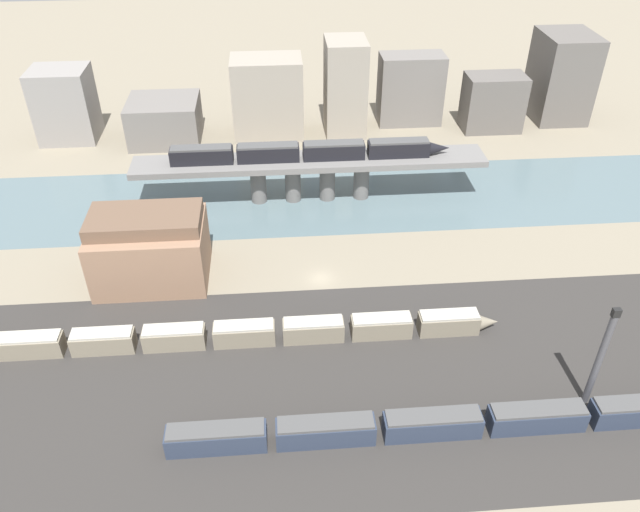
% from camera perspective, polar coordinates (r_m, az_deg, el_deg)
% --- Properties ---
extents(ground_plane, '(400.00, 400.00, 0.00)m').
position_cam_1_polar(ground_plane, '(107.14, 0.07, -2.08)').
color(ground_plane, gray).
extents(railbed_yard, '(280.00, 42.00, 0.01)m').
position_cam_1_polar(railbed_yard, '(89.45, 1.31, -11.50)').
color(railbed_yard, '#33302D').
rests_on(railbed_yard, ground).
extents(river_water, '(320.00, 28.02, 0.01)m').
position_cam_1_polar(river_water, '(129.65, -0.89, 5.27)').
color(river_water, slate).
rests_on(river_water, ground).
extents(bridge, '(70.38, 8.19, 9.12)m').
position_cam_1_polar(bridge, '(126.21, -0.92, 8.05)').
color(bridge, slate).
rests_on(bridge, ground).
extents(train_on_bridge, '(55.33, 3.03, 3.40)m').
position_cam_1_polar(train_on_bridge, '(124.54, -0.98, 9.55)').
color(train_on_bridge, black).
rests_on(train_on_bridge, bridge).
extents(train_yard_near, '(85.39, 2.94, 3.59)m').
position_cam_1_polar(train_yard_near, '(85.86, 15.88, -14.24)').
color(train_yard_near, '#2D384C').
rests_on(train_yard_near, ground).
extents(train_yard_mid, '(85.02, 2.85, 3.53)m').
position_cam_1_polar(train_yard_mid, '(95.04, -9.36, -7.14)').
color(train_yard_mid, gray).
rests_on(train_yard_mid, ground).
extents(warehouse_building, '(18.54, 13.63, 12.63)m').
position_cam_1_polar(warehouse_building, '(107.91, -15.29, 0.72)').
color(warehouse_building, '#937056').
rests_on(warehouse_building, ground).
extents(signal_tower, '(1.00, 0.91, 16.35)m').
position_cam_1_polar(signal_tower, '(89.01, 24.21, -8.49)').
color(signal_tower, '#4C4C51').
rests_on(signal_tower, ground).
extents(city_block_far_left, '(13.17, 11.07, 17.13)m').
position_cam_1_polar(city_block_far_left, '(163.92, -22.29, 12.69)').
color(city_block_far_left, gray).
rests_on(city_block_far_left, ground).
extents(city_block_left, '(16.54, 14.71, 9.95)m').
position_cam_1_polar(city_block_left, '(157.38, -14.00, 11.95)').
color(city_block_left, slate).
rests_on(city_block_left, ground).
extents(city_block_center, '(16.70, 10.82, 18.89)m').
position_cam_1_polar(city_block_center, '(154.76, -4.81, 14.27)').
color(city_block_center, gray).
rests_on(city_block_center, ground).
extents(city_block_right, '(9.61, 11.54, 22.66)m').
position_cam_1_polar(city_block_right, '(155.07, 2.32, 15.15)').
color(city_block_right, gray).
rests_on(city_block_right, ground).
extents(city_block_far_right, '(15.78, 8.01, 17.28)m').
position_cam_1_polar(city_block_far_right, '(162.96, 8.26, 14.85)').
color(city_block_far_right, slate).
rests_on(city_block_far_right, ground).
extents(city_block_tall, '(14.30, 8.55, 13.66)m').
position_cam_1_polar(city_block_tall, '(163.79, 15.53, 13.36)').
color(city_block_tall, '#605B56').
rests_on(city_block_tall, ground).
extents(city_block_low, '(12.72, 15.60, 21.29)m').
position_cam_1_polar(city_block_low, '(175.14, 21.18, 15.07)').
color(city_block_low, '#605B56').
rests_on(city_block_low, ground).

